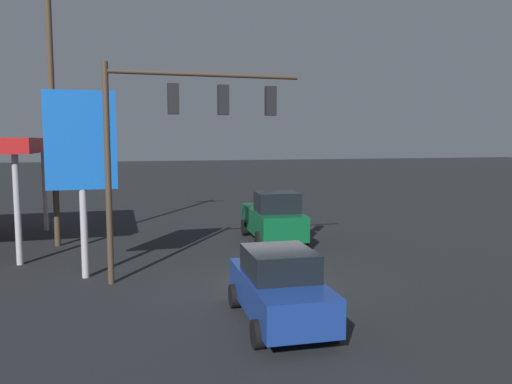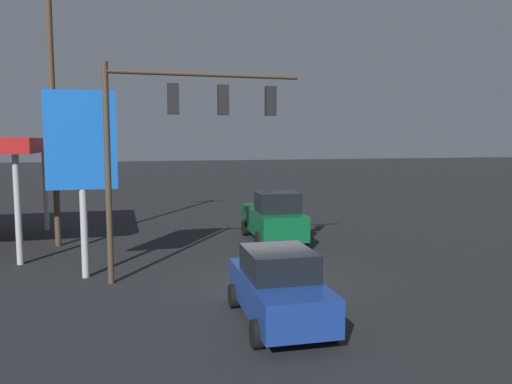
{
  "view_description": "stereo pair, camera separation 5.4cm",
  "coord_description": "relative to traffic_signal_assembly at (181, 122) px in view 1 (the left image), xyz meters",
  "views": [
    {
      "loc": [
        4.84,
        15.28,
        4.71
      ],
      "look_at": [
        0.0,
        -2.0,
        2.84
      ],
      "focal_mm": 35.0,
      "sensor_mm": 36.0,
      "label": 1
    },
    {
      "loc": [
        4.78,
        15.29,
        4.71
      ],
      "look_at": [
        0.0,
        -2.0,
        2.84
      ],
      "focal_mm": 35.0,
      "sensor_mm": 36.0,
      "label": 2
    }
  ],
  "objects": [
    {
      "name": "price_sign",
      "position": [
        3.22,
        -0.97,
        -0.86
      ],
      "size": [
        2.31,
        0.27,
        6.35
      ],
      "color": "#B7B7BC",
      "rests_on": "ground"
    },
    {
      "name": "pickup_parked",
      "position": [
        -4.82,
        -4.99,
        -4.2
      ],
      "size": [
        2.54,
        5.33,
        2.4
      ],
      "rotation": [
        0.0,
        0.0,
        1.5
      ],
      "color": "#0C592D",
      "rests_on": "ground"
    },
    {
      "name": "utility_pole",
      "position": [
        4.72,
        -6.73,
        0.83
      ],
      "size": [
        2.4,
        0.26,
        11.7
      ],
      "color": "#473828",
      "rests_on": "ground"
    },
    {
      "name": "sedan_far",
      "position": [
        -1.85,
        4.87,
        -4.36
      ],
      "size": [
        2.21,
        4.47,
        1.93
      ],
      "rotation": [
        0.0,
        0.0,
        1.53
      ],
      "color": "navy",
      "rests_on": "ground"
    },
    {
      "name": "ground_plane",
      "position": [
        -2.74,
        1.48,
        -5.31
      ],
      "size": [
        200.0,
        200.0,
        0.0
      ],
      "primitive_type": "plane",
      "color": "black"
    },
    {
      "name": "traffic_signal_assembly",
      "position": [
        0.0,
        0.0,
        0.0
      ],
      "size": [
        6.55,
        0.43,
        7.18
      ],
      "color": "#473828",
      "rests_on": "ground"
    }
  ]
}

